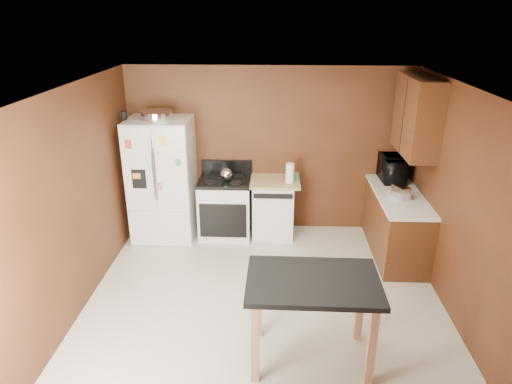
# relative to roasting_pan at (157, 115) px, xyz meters

# --- Properties ---
(floor) EXTENTS (4.50, 4.50, 0.00)m
(floor) POSITION_rel_roasting_pan_xyz_m (1.56, -1.89, -1.86)
(floor) COLOR beige
(floor) RESTS_ON ground
(ceiling) EXTENTS (4.50, 4.50, 0.00)m
(ceiling) POSITION_rel_roasting_pan_xyz_m (1.56, -1.89, 0.64)
(ceiling) COLOR white
(ceiling) RESTS_ON ground
(wall_back) EXTENTS (4.20, 0.00, 4.20)m
(wall_back) POSITION_rel_roasting_pan_xyz_m (1.56, 0.36, -0.61)
(wall_back) COLOR #592B17
(wall_back) RESTS_ON ground
(wall_front) EXTENTS (4.20, 0.00, 4.20)m
(wall_front) POSITION_rel_roasting_pan_xyz_m (1.56, -4.14, -0.61)
(wall_front) COLOR #592B17
(wall_front) RESTS_ON ground
(wall_left) EXTENTS (0.00, 4.50, 4.50)m
(wall_left) POSITION_rel_roasting_pan_xyz_m (-0.54, -1.89, -0.61)
(wall_left) COLOR #592B17
(wall_left) RESTS_ON ground
(wall_right) EXTENTS (0.00, 4.50, 4.50)m
(wall_right) POSITION_rel_roasting_pan_xyz_m (3.66, -1.89, -0.61)
(wall_right) COLOR #592B17
(wall_right) RESTS_ON ground
(roasting_pan) EXTENTS (0.44, 0.44, 0.11)m
(roasting_pan) POSITION_rel_roasting_pan_xyz_m (0.00, 0.00, 0.00)
(roasting_pan) COLOR silver
(roasting_pan) RESTS_ON refrigerator
(pen_cup) EXTENTS (0.08, 0.08, 0.12)m
(pen_cup) POSITION_rel_roasting_pan_xyz_m (-0.44, -0.08, 0.01)
(pen_cup) COLOR black
(pen_cup) RESTS_ON refrigerator
(kettle) EXTENTS (0.18, 0.18, 0.18)m
(kettle) POSITION_rel_roasting_pan_xyz_m (0.96, -0.01, -0.86)
(kettle) COLOR silver
(kettle) RESTS_ON gas_range
(paper_towel) EXTENTS (0.16, 0.16, 0.29)m
(paper_towel) POSITION_rel_roasting_pan_xyz_m (1.88, -0.02, -0.82)
(paper_towel) COLOR white
(paper_towel) RESTS_ON dishwasher
(green_canister) EXTENTS (0.12, 0.12, 0.10)m
(green_canister) POSITION_rel_roasting_pan_xyz_m (1.97, 0.10, -0.91)
(green_canister) COLOR #3FA355
(green_canister) RESTS_ON dishwasher
(toaster) EXTENTS (0.23, 0.27, 0.17)m
(toaster) POSITION_rel_roasting_pan_xyz_m (3.33, -0.58, -0.87)
(toaster) COLOR silver
(toaster) RESTS_ON right_cabinets
(microwave) EXTENTS (0.43, 0.61, 0.33)m
(microwave) POSITION_rel_roasting_pan_xyz_m (3.37, 0.16, -0.79)
(microwave) COLOR black
(microwave) RESTS_ON right_cabinets
(refrigerator) EXTENTS (0.90, 0.80, 1.80)m
(refrigerator) POSITION_rel_roasting_pan_xyz_m (0.01, -0.02, -0.95)
(refrigerator) COLOR white
(refrigerator) RESTS_ON ground
(gas_range) EXTENTS (0.76, 0.68, 1.10)m
(gas_range) POSITION_rel_roasting_pan_xyz_m (0.92, 0.04, -1.39)
(gas_range) COLOR white
(gas_range) RESTS_ON ground
(dishwasher) EXTENTS (0.78, 0.63, 0.89)m
(dishwasher) POSITION_rel_roasting_pan_xyz_m (1.64, 0.06, -1.40)
(dishwasher) COLOR white
(dishwasher) RESTS_ON ground
(right_cabinets) EXTENTS (0.63, 1.58, 2.45)m
(right_cabinets) POSITION_rel_roasting_pan_xyz_m (3.40, -0.41, -0.95)
(right_cabinets) COLOR #5C3019
(right_cabinets) RESTS_ON ground
(island) EXTENTS (1.25, 0.84, 0.91)m
(island) POSITION_rel_roasting_pan_xyz_m (2.03, -2.62, -1.08)
(island) COLOR black
(island) RESTS_ON ground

